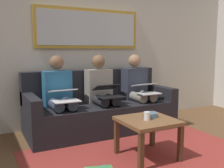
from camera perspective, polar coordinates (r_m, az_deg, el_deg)
The scene contains 13 objects.
wall_rear at distance 4.33m, azimuth -5.51°, elevation 8.63°, with size 6.00×0.12×2.60m, color beige.
area_rug at distance 3.03m, azimuth 7.66°, elevation -16.05°, with size 2.60×1.80×0.01m, color maroon.
couch at distance 3.99m, azimuth -2.76°, elevation -5.56°, with size 2.20×0.90×0.90m.
framed_mirror at distance 4.26m, azimuth -5.08°, elevation 12.03°, with size 1.75×0.05×0.63m.
coffee_table at distance 2.96m, azimuth 7.84°, elevation -8.95°, with size 0.59×0.59×0.45m.
cup at distance 2.90m, azimuth 7.70°, elevation -6.97°, with size 0.07×0.07×0.09m, color silver.
bowl at distance 3.03m, azimuth 8.42°, elevation -6.71°, with size 0.17×0.17×0.05m, color slate.
person_left at distance 4.18m, azimuth 5.63°, elevation -0.84°, with size 0.38×0.58×1.14m.
laptop_silver at distance 3.97m, azimuth 7.53°, elevation -0.97°, with size 0.32×0.36×0.15m.
person_middle at distance 3.87m, azimuth -2.36°, elevation -1.47°, with size 0.38×0.58×1.14m.
laptop_black at distance 3.66m, azimuth -0.87°, elevation -1.65°, with size 0.35×0.39×0.17m.
person_right at distance 3.65m, azimuth -11.52°, elevation -2.16°, with size 0.38×0.58×1.14m.
laptop_white at distance 3.42m, azimuth -10.41°, elevation -2.40°, with size 0.34×0.36×0.15m.
Camera 1 is at (1.60, 1.42, 1.21)m, focal length 41.59 mm.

